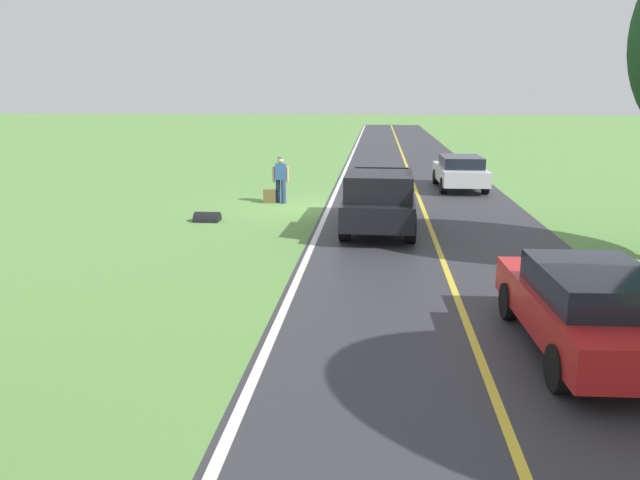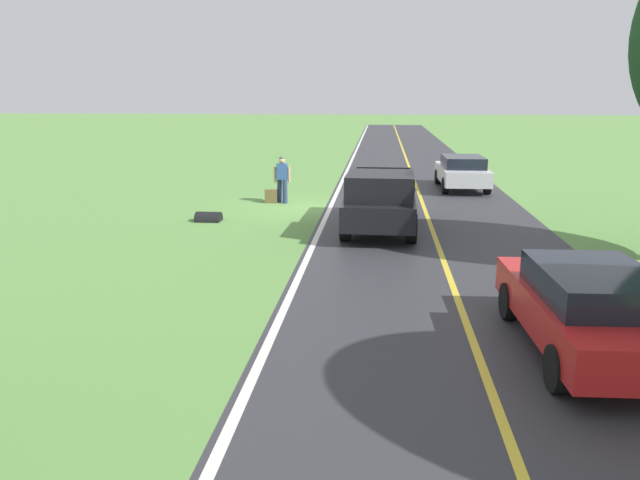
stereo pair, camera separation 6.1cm
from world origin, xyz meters
TOP-DOWN VIEW (x-y plane):
  - ground_plane at (0.00, 0.00)m, footprint 200.00×200.00m
  - road_surface at (-4.19, 0.00)m, footprint 7.06×120.00m
  - lane_edge_line at (-0.84, 0.00)m, footprint 0.16×117.60m
  - lane_centre_line at (-4.19, 0.00)m, footprint 0.14×117.60m
  - hitchhiker_walking at (1.03, -0.95)m, footprint 0.62×0.51m
  - suitcase_carried at (1.45, -0.84)m, footprint 0.47×0.23m
  - pickup_truck_passing at (-2.62, 3.52)m, footprint 2.21×5.45m
  - sedan_near_oncoming at (-6.06, -5.04)m, footprint 1.99×4.43m
  - sedan_mid_oncoming at (-5.87, 12.12)m, footprint 2.06×4.47m
  - drainage_culvert at (2.86, 2.67)m, footprint 0.80×0.60m

SIDE VIEW (x-z plane):
  - ground_plane at x=0.00m, z-range 0.00..0.00m
  - drainage_culvert at x=2.86m, z-range -0.30..0.30m
  - road_surface at x=-4.19m, z-range 0.00..0.00m
  - lane_edge_line at x=-0.84m, z-range 0.00..0.01m
  - lane_centre_line at x=-4.19m, z-range 0.00..0.01m
  - suitcase_carried at x=1.45m, z-range 0.00..0.51m
  - sedan_near_oncoming at x=-6.06m, z-range 0.05..1.46m
  - sedan_mid_oncoming at x=-5.87m, z-range 0.05..1.46m
  - pickup_truck_passing at x=-2.62m, z-range 0.06..1.88m
  - hitchhiker_walking at x=1.03m, z-range 0.11..1.85m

